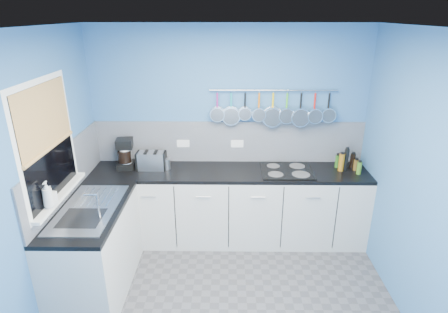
{
  "coord_description": "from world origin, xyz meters",
  "views": [
    {
      "loc": [
        -0.01,
        -2.69,
        2.6
      ],
      "look_at": [
        -0.05,
        0.75,
        1.25
      ],
      "focal_mm": 29.53,
      "sensor_mm": 36.0,
      "label": 1
    }
  ],
  "objects_px": {
    "paper_towel": "(126,156)",
    "hob": "(287,171)",
    "soap_bottle_a": "(48,195)",
    "soap_bottle_b": "(51,196)",
    "coffee_maker": "(125,154)",
    "canister": "(167,164)",
    "toaster": "(151,161)"
  },
  "relations": [
    {
      "from": "soap_bottle_a",
      "to": "coffee_maker",
      "type": "relative_size",
      "value": 0.69
    },
    {
      "from": "paper_towel",
      "to": "hob",
      "type": "bearing_deg",
      "value": -2.4
    },
    {
      "from": "paper_towel",
      "to": "coffee_maker",
      "type": "distance_m",
      "value": 0.02
    },
    {
      "from": "soap_bottle_b",
      "to": "soap_bottle_a",
      "type": "bearing_deg",
      "value": -90.0
    },
    {
      "from": "canister",
      "to": "hob",
      "type": "xyz_separation_m",
      "value": [
        1.39,
        -0.04,
        -0.06
      ]
    },
    {
      "from": "soap_bottle_b",
      "to": "hob",
      "type": "relative_size",
      "value": 0.29
    },
    {
      "from": "soap_bottle_a",
      "to": "hob",
      "type": "distance_m",
      "value": 2.48
    },
    {
      "from": "toaster",
      "to": "hob",
      "type": "relative_size",
      "value": 0.54
    },
    {
      "from": "soap_bottle_b",
      "to": "coffee_maker",
      "type": "xyz_separation_m",
      "value": [
        0.32,
        1.17,
        -0.06
      ]
    },
    {
      "from": "soap_bottle_a",
      "to": "coffee_maker",
      "type": "distance_m",
      "value": 1.26
    },
    {
      "from": "soap_bottle_b",
      "to": "coffee_maker",
      "type": "distance_m",
      "value": 1.21
    },
    {
      "from": "canister",
      "to": "soap_bottle_b",
      "type": "bearing_deg",
      "value": -125.6
    },
    {
      "from": "canister",
      "to": "soap_bottle_a",
      "type": "bearing_deg",
      "value": -124.53
    },
    {
      "from": "paper_towel",
      "to": "toaster",
      "type": "relative_size",
      "value": 0.96
    },
    {
      "from": "soap_bottle_b",
      "to": "hob",
      "type": "distance_m",
      "value": 2.46
    },
    {
      "from": "coffee_maker",
      "to": "toaster",
      "type": "distance_m",
      "value": 0.32
    },
    {
      "from": "coffee_maker",
      "to": "hob",
      "type": "bearing_deg",
      "value": -9.95
    },
    {
      "from": "paper_towel",
      "to": "hob",
      "type": "height_order",
      "value": "paper_towel"
    },
    {
      "from": "toaster",
      "to": "hob",
      "type": "height_order",
      "value": "toaster"
    },
    {
      "from": "hob",
      "to": "canister",
      "type": "bearing_deg",
      "value": 178.15
    },
    {
      "from": "toaster",
      "to": "canister",
      "type": "relative_size",
      "value": 2.53
    },
    {
      "from": "soap_bottle_b",
      "to": "toaster",
      "type": "distance_m",
      "value": 1.31
    },
    {
      "from": "soap_bottle_a",
      "to": "soap_bottle_b",
      "type": "bearing_deg",
      "value": 90.0
    },
    {
      "from": "canister",
      "to": "toaster",
      "type": "bearing_deg",
      "value": 176.95
    },
    {
      "from": "hob",
      "to": "coffee_maker",
      "type": "bearing_deg",
      "value": 177.5
    },
    {
      "from": "soap_bottle_a",
      "to": "canister",
      "type": "relative_size",
      "value": 1.94
    },
    {
      "from": "soap_bottle_a",
      "to": "canister",
      "type": "bearing_deg",
      "value": 55.47
    },
    {
      "from": "soap_bottle_b",
      "to": "paper_towel",
      "type": "height_order",
      "value": "soap_bottle_b"
    },
    {
      "from": "paper_towel",
      "to": "canister",
      "type": "relative_size",
      "value": 2.42
    },
    {
      "from": "soap_bottle_a",
      "to": "paper_towel",
      "type": "xyz_separation_m",
      "value": [
        0.33,
        1.21,
        -0.12
      ]
    },
    {
      "from": "paper_towel",
      "to": "coffee_maker",
      "type": "bearing_deg",
      "value": 153.39
    },
    {
      "from": "paper_towel",
      "to": "toaster",
      "type": "bearing_deg",
      "value": -4.52
    }
  ]
}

